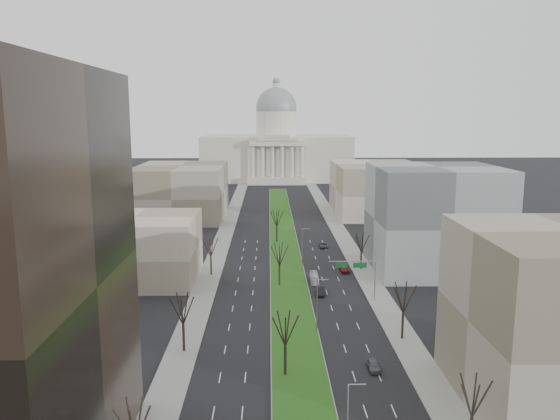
{
  "coord_description": "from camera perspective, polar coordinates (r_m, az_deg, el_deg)",
  "views": [
    {
      "loc": [
        -4.15,
        -30.43,
        35.74
      ],
      "look_at": [
        -1.34,
        107.29,
        11.43
      ],
      "focal_mm": 35.0,
      "sensor_mm": 36.0,
      "label": 1
    }
  ],
  "objects": [
    {
      "name": "streetlamp_median_b",
      "position": [
        91.2,
        3.93,
        -9.84
      ],
      "size": [
        1.9,
        0.2,
        9.16
      ],
      "color": "gray",
      "rests_on": "ground"
    },
    {
      "name": "car_black",
      "position": [
        110.77,
        4.24,
        -8.4
      ],
      "size": [
        2.19,
        5.02,
        1.6
      ],
      "primitive_type": "imported",
      "rotation": [
        0.0,
        0.0,
        -0.1
      ],
      "color": "black",
      "rests_on": "ground"
    },
    {
      "name": "sidewalk_left",
      "position": [
        131.08,
        -7.01,
        -5.85
      ],
      "size": [
        5.0,
        330.0,
        0.15
      ],
      "primitive_type": "cube",
      "color": "gray",
      "rests_on": "ground"
    },
    {
      "name": "tree_right_near",
      "position": [
        63.63,
        19.55,
        -17.78
      ],
      "size": [
        5.16,
        5.16,
        9.29
      ],
      "color": "black",
      "rests_on": "ground"
    },
    {
      "name": "sidewalk_right",
      "position": [
        132.19,
        8.34,
        -5.75
      ],
      "size": [
        5.0,
        330.0,
        0.15
      ],
      "primitive_type": "cube",
      "color": "gray",
      "rests_on": "ground"
    },
    {
      "name": "ground",
      "position": [
        154.67,
        0.4,
        -3.35
      ],
      "size": [
        600.0,
        600.0,
        0.0
      ],
      "primitive_type": "plane",
      "color": "black",
      "rests_on": "ground"
    },
    {
      "name": "box_van",
      "position": [
        118.39,
        3.59,
        -7.11
      ],
      "size": [
        1.68,
        6.76,
        1.88
      ],
      "primitive_type": "imported",
      "rotation": [
        0.0,
        0.0,
        -0.02
      ],
      "color": "silver",
      "rests_on": "ground"
    },
    {
      "name": "car_grey_near",
      "position": [
        81.3,
        9.73,
        -15.69
      ],
      "size": [
        1.68,
        4.04,
        1.37
      ],
      "primitive_type": "imported",
      "rotation": [
        0.0,
        0.0,
        0.02
      ],
      "color": "#515559",
      "rests_on": "ground"
    },
    {
      "name": "car_red",
      "position": [
        126.82,
        6.7,
        -6.1
      ],
      "size": [
        2.15,
        4.92,
        1.41
      ],
      "primitive_type": "imported",
      "rotation": [
        0.0,
        0.0,
        0.04
      ],
      "color": "maroon",
      "rests_on": "ground"
    },
    {
      "name": "tree_median_a",
      "position": [
        76.1,
        0.55,
        -12.18
      ],
      "size": [
        5.4,
        5.4,
        9.72
      ],
      "color": "black",
      "rests_on": "ground"
    },
    {
      "name": "tree_median_b",
      "position": [
        114.13,
        -0.05,
        -4.58
      ],
      "size": [
        5.4,
        5.4,
        9.72
      ],
      "color": "black",
      "rests_on": "ground"
    },
    {
      "name": "tree_left_mid",
      "position": [
        84.54,
        -10.13,
        -10.03
      ],
      "size": [
        5.4,
        5.4,
        9.72
      ],
      "color": "black",
      "rests_on": "ground"
    },
    {
      "name": "mast_arm_signs",
      "position": [
        106.21,
        8.49,
        -6.3
      ],
      "size": [
        9.12,
        0.24,
        8.09
      ],
      "color": "gray",
      "rests_on": "ground"
    },
    {
      "name": "tree_right_far",
      "position": [
        127.66,
        8.5,
        -3.33
      ],
      "size": [
        5.04,
        5.04,
        9.07
      ],
      "color": "black",
      "rests_on": "ground"
    },
    {
      "name": "tree_median_c",
      "position": [
        153.16,
        -0.34,
        -0.81
      ],
      "size": [
        5.4,
        5.4,
        9.72
      ],
      "color": "black",
      "rests_on": "ground"
    },
    {
      "name": "tree_right_mid",
      "position": [
        89.82,
        12.8,
        -8.8
      ],
      "size": [
        5.52,
        5.52,
        9.94
      ],
      "color": "black",
      "rests_on": "ground"
    },
    {
      "name": "median",
      "position": [
        153.66,
        0.41,
        -3.4
      ],
      "size": [
        8.0,
        222.03,
        0.2
      ],
      "color": "#999993",
      "rests_on": "ground"
    },
    {
      "name": "building_far_right",
      "position": [
        201.1,
        10.07,
        2.21
      ],
      "size": [
        30.0,
        40.0,
        18.0
      ],
      "primitive_type": "cube",
      "color": "gray",
      "rests_on": "ground"
    },
    {
      "name": "capitol",
      "position": [
        300.67,
        -0.38,
        6.3
      ],
      "size": [
        80.0,
        46.0,
        55.0
      ],
      "color": "beige",
      "rests_on": "ground"
    },
    {
      "name": "streetlamp_median_c",
      "position": [
        129.43,
        2.37,
        -3.82
      ],
      "size": [
        1.9,
        0.2,
        9.16
      ],
      "color": "gray",
      "rests_on": "ground"
    },
    {
      "name": "building_beige_left",
      "position": [
        122.4,
        -14.8,
        -3.91
      ],
      "size": [
        26.0,
        22.0,
        14.0
      ],
      "primitive_type": "cube",
      "color": "gray",
      "rests_on": "ground"
    },
    {
      "name": "building_grey_right",
      "position": [
        130.41,
        15.86,
        -0.86
      ],
      "size": [
        28.0,
        26.0,
        24.0
      ],
      "primitive_type": "cube",
      "color": "slate",
      "rests_on": "ground"
    },
    {
      "name": "car_grey_far",
      "position": [
        148.65,
        4.55,
        -3.69
      ],
      "size": [
        2.23,
        4.56,
        1.25
      ],
      "primitive_type": "imported",
      "rotation": [
        0.0,
        0.0,
        -0.03
      ],
      "color": "#474B4F",
      "rests_on": "ground"
    },
    {
      "name": "building_far_left",
      "position": [
        194.75,
        -10.28,
        1.96
      ],
      "size": [
        30.0,
        40.0,
        18.0
      ],
      "primitive_type": "cube",
      "color": "gray",
      "rests_on": "ground"
    },
    {
      "name": "tree_left_far",
      "position": [
        122.6,
        -7.26,
        -3.7
      ],
      "size": [
        5.28,
        5.28,
        9.5
      ],
      "color": "black",
      "rests_on": "ground"
    }
  ]
}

